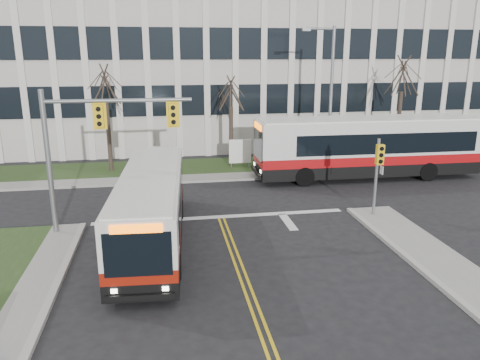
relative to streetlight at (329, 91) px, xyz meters
name	(u,v)px	position (x,y,z in m)	size (l,w,h in m)	color
ground	(254,305)	(-8.03, -16.20, -5.19)	(120.00, 120.00, 0.00)	black
sidewalk_cross	(285,175)	(-3.03, -1.00, -5.12)	(44.00, 1.60, 0.14)	#9E9B93
building_lawn	(274,165)	(-3.03, 1.80, -5.13)	(44.00, 5.00, 0.12)	#2A431C
office_building	(245,70)	(-3.03, 13.80, 0.81)	(40.00, 16.00, 12.00)	beige
mast_arm_signal	(88,136)	(-13.65, -9.04, -0.94)	(6.11, 0.38, 6.20)	slate
signal_pole_near	(378,167)	(-0.83, -9.30, -2.69)	(0.34, 0.39, 3.80)	slate
signal_pole_far	(318,135)	(-0.83, -0.80, -2.69)	(0.34, 0.39, 3.80)	slate
streetlight	(329,91)	(0.00, 0.00, 0.00)	(2.15, 0.25, 9.20)	slate
directory_sign	(240,152)	(-5.53, 1.30, -4.02)	(1.50, 0.12, 2.00)	slate
tree_left	(105,87)	(-14.03, 1.80, 0.32)	(1.80, 1.80, 7.70)	#42352B
tree_mid	(231,95)	(-6.03, 2.00, -0.31)	(1.80, 1.80, 6.82)	#42352B
tree_right	(403,78)	(5.97, 1.80, 0.71)	(1.80, 1.80, 8.25)	#42352B
bus_main	(152,209)	(-11.16, -10.51, -3.75)	(2.34, 10.82, 2.88)	silver
bus_cross	(367,149)	(1.86, -2.20, -3.36)	(2.98, 13.75, 3.67)	silver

